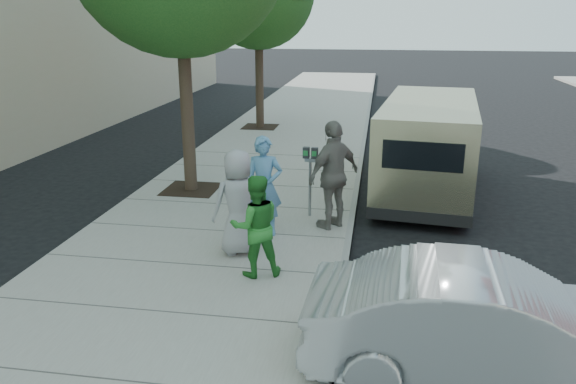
% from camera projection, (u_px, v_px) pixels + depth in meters
% --- Properties ---
extents(ground, '(120.00, 120.00, 0.00)m').
position_uv_depth(ground, '(270.00, 241.00, 10.31)').
color(ground, black).
rests_on(ground, ground).
extents(sidewalk, '(5.00, 60.00, 0.15)m').
position_uv_depth(sidewalk, '(217.00, 234.00, 10.44)').
color(sidewalk, gray).
rests_on(sidewalk, ground).
extents(curb_face, '(0.12, 60.00, 0.16)m').
position_uv_depth(curb_face, '(348.00, 242.00, 10.06)').
color(curb_face, gray).
rests_on(curb_face, ground).
extents(parking_meter, '(0.29, 0.13, 1.39)m').
position_uv_depth(parking_meter, '(310.00, 167.00, 10.88)').
color(parking_meter, gray).
rests_on(parking_meter, sidewalk).
extents(van, '(2.56, 5.96, 2.15)m').
position_uv_depth(van, '(428.00, 144.00, 12.85)').
color(van, '#B9B185').
rests_on(van, ground).
extents(sedan, '(4.16, 1.59, 1.35)m').
position_uv_depth(sedan, '(490.00, 328.00, 6.20)').
color(sedan, '#B1B5B9').
rests_on(sedan, ground).
extents(person_officer, '(0.71, 0.51, 1.81)m').
position_uv_depth(person_officer, '(264.00, 186.00, 10.00)').
color(person_officer, '#5790BA').
rests_on(person_officer, sidewalk).
extents(person_green_shirt, '(0.94, 0.84, 1.59)m').
position_uv_depth(person_green_shirt, '(256.00, 226.00, 8.43)').
color(person_green_shirt, '#2B852E').
rests_on(person_green_shirt, sidewalk).
extents(person_gray_shirt, '(1.03, 0.94, 1.77)m').
position_uv_depth(person_gray_shirt, '(238.00, 202.00, 9.21)').
color(person_gray_shirt, '#9C9C9F').
rests_on(person_gray_shirt, sidewalk).
extents(person_striped_polo, '(1.15, 1.22, 2.02)m').
position_uv_depth(person_striped_polo, '(334.00, 175.00, 10.30)').
color(person_striped_polo, slate).
rests_on(person_striped_polo, sidewalk).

